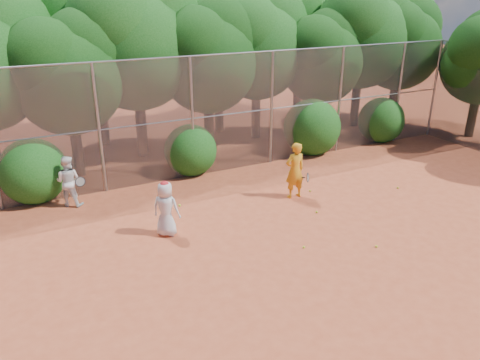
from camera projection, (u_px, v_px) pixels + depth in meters
ground at (321, 249)px, 11.53m from camera, size 80.00×80.00×0.00m
fence_back at (217, 114)px, 15.67m from camera, size 20.05×0.09×4.03m
tree_2 at (68, 69)px, 14.82m from camera, size 3.99×3.47×5.47m
tree_3 at (135, 36)px, 16.38m from camera, size 4.89×4.26×6.70m
tree_4 at (208, 53)px, 17.15m from camera, size 4.19×3.64×5.73m
tree_5 at (258, 40)px, 18.75m from camera, size 4.51×3.92×6.17m
tree_6 at (322, 54)px, 19.16m from camera, size 3.86×3.36×5.29m
tree_7 at (363, 30)px, 20.40m from camera, size 4.77×4.14×6.53m
tree_8 at (401, 40)px, 21.15m from camera, size 4.25×3.70×5.82m
tree_10 at (94, 26)px, 17.71m from camera, size 5.15×4.48×7.06m
tree_11 at (219, 35)px, 19.61m from camera, size 4.64×4.03×6.35m
tree_12 at (301, 22)px, 21.85m from camera, size 5.02×4.37×6.88m
bush_0 at (33, 168)px, 13.88m from camera, size 2.00×2.00×2.00m
bush_1 at (190, 148)px, 15.99m from camera, size 1.80×1.80×1.80m
bush_2 at (312, 125)px, 17.98m from camera, size 2.20×2.20×2.20m
bush_3 at (381, 118)px, 19.49m from camera, size 1.90×1.90×1.90m
player_yellow at (295, 170)px, 14.07m from camera, size 0.80×0.54×1.75m
player_teen at (166, 208)px, 11.93m from camera, size 0.85×0.82×1.49m
player_white at (68, 181)px, 13.58m from camera, size 0.94×0.89×1.53m
ball_0 at (317, 212)px, 13.35m from camera, size 0.07×0.07×0.07m
ball_1 at (310, 191)px, 14.75m from camera, size 0.07×0.07×0.07m
ball_2 at (376, 246)px, 11.56m from camera, size 0.07×0.07×0.07m
ball_3 at (398, 188)px, 14.98m from camera, size 0.07×0.07×0.07m
ball_4 at (304, 247)px, 11.53m from camera, size 0.07×0.07×0.07m
ball_5 at (290, 172)px, 16.27m from camera, size 0.07×0.07×0.07m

